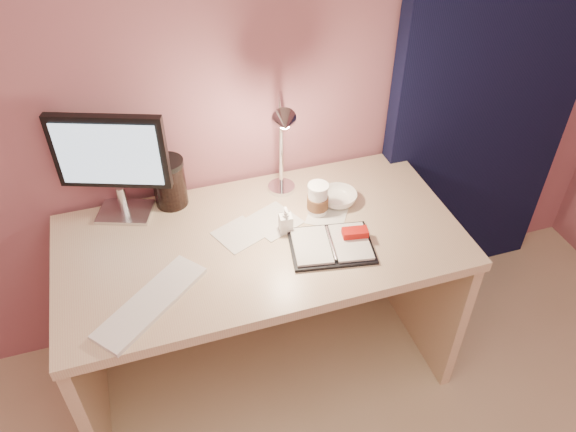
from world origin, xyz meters
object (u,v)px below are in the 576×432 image
object	(u,v)px
monitor	(112,157)
dark_jar	(170,185)
desk	(258,269)
keyboard	(151,302)
desk_lamp	(297,142)
bowl	(338,198)
planner	(333,244)
lotion_bottle	(286,220)
coffee_cup	(318,200)

from	to	relation	value
monitor	dark_jar	world-z (taller)	monitor
desk	keyboard	distance (m)	0.53
desk_lamp	bowl	bearing A→B (deg)	0.29
monitor	bowl	xyz separation A→B (m)	(0.76, -0.18, -0.23)
monitor	keyboard	bearing A→B (deg)	-65.60
desk	keyboard	size ratio (longest dim) A/B	3.53
desk	dark_jar	xyz separation A→B (m)	(-0.26, 0.22, 0.31)
bowl	desk	bearing A→B (deg)	-175.10
monitor	keyboard	xyz separation A→B (m)	(0.03, -0.47, -0.24)
keyboard	planner	world-z (taller)	planner
lotion_bottle	desk	bearing A→B (deg)	146.85
keyboard	planner	bearing A→B (deg)	-33.20
bowl	desk_lamp	world-z (taller)	desk_lamp
desk	keyboard	xyz separation A→B (m)	(-0.40, -0.26, 0.23)
desk	lotion_bottle	world-z (taller)	lotion_bottle
dark_jar	desk_lamp	world-z (taller)	desk_lamp
monitor	bowl	bearing A→B (deg)	7.10
coffee_cup	lotion_bottle	world-z (taller)	coffee_cup
bowl	dark_jar	xyz separation A→B (m)	(-0.59, 0.19, 0.06)
planner	lotion_bottle	bearing A→B (deg)	145.57
desk	bowl	world-z (taller)	bowl
monitor	desk	bearing A→B (deg)	-5.11
bowl	lotion_bottle	size ratio (longest dim) A/B	1.38
desk_lamp	coffee_cup	bearing A→B (deg)	-34.64
lotion_bottle	dark_jar	xyz separation A→B (m)	(-0.36, 0.28, 0.03)
desk	planner	size ratio (longest dim) A/B	4.49
keyboard	monitor	bearing A→B (deg)	54.54
keyboard	coffee_cup	bearing A→B (deg)	-17.60
dark_jar	bowl	bearing A→B (deg)	-17.70
bowl	dark_jar	distance (m)	0.62
desk	planner	bearing A→B (deg)	-40.09
desk	bowl	distance (m)	0.41
desk	lotion_bottle	bearing A→B (deg)	-33.15
desk	bowl	bearing A→B (deg)	4.90
coffee_cup	desk_lamp	size ratio (longest dim) A/B	0.28
monitor	dark_jar	xyz separation A→B (m)	(0.17, 0.01, -0.16)
desk	desk_lamp	bearing A→B (deg)	19.51
dark_jar	lotion_bottle	bearing A→B (deg)	-37.93
planner	keyboard	bearing A→B (deg)	-163.56
planner	lotion_bottle	xyz separation A→B (m)	(-0.13, 0.13, 0.04)
desk	monitor	bearing A→B (deg)	154.69
keyboard	dark_jar	size ratio (longest dim) A/B	2.34
dark_jar	desk_lamp	distance (m)	0.50
bowl	monitor	bearing A→B (deg)	166.89
lotion_bottle	bowl	bearing A→B (deg)	21.10
bowl	dark_jar	bearing A→B (deg)	162.30
monitor	desk_lamp	size ratio (longest dim) A/B	0.94
desk	monitor	size ratio (longest dim) A/B	3.39
keyboard	lotion_bottle	xyz separation A→B (m)	(0.50, 0.20, 0.04)
planner	coffee_cup	xyz separation A→B (m)	(0.01, 0.19, 0.05)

